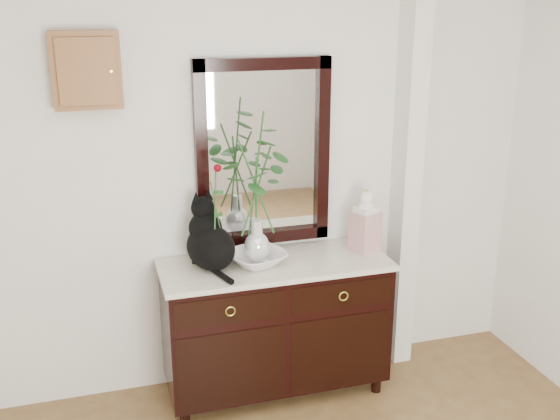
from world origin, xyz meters
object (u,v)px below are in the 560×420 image
object	(u,v)px
cat	(210,234)
lotus_bowl	(257,258)
sideboard	(275,321)
ginger_jar	(365,220)

from	to	relation	value
cat	lotus_bowl	xyz separation A→B (m)	(0.26, -0.03, -0.17)
sideboard	ginger_jar	xyz separation A→B (m)	(0.57, 0.03, 0.57)
cat	lotus_bowl	distance (m)	0.31
sideboard	lotus_bowl	world-z (taller)	lotus_bowl
sideboard	lotus_bowl	size ratio (longest dim) A/B	4.18
sideboard	ginger_jar	distance (m)	0.81
lotus_bowl	ginger_jar	bearing A→B (deg)	2.60
ginger_jar	cat	bearing A→B (deg)	179.94
cat	ginger_jar	xyz separation A→B (m)	(0.94, -0.00, -0.01)
sideboard	cat	size ratio (longest dim) A/B	3.22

